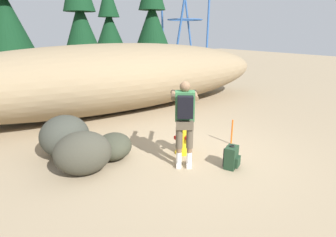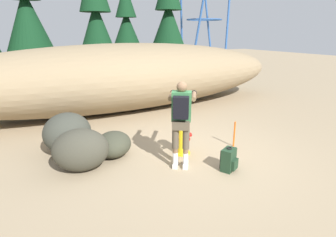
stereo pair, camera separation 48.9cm
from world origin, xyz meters
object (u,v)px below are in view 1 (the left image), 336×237
object	(u,v)px
boulder_mid	(65,136)
spare_backpack	(232,157)
fire_hydrant	(183,138)
utility_worker	(185,114)
boulder_large	(83,153)
boulder_small	(114,146)
survey_stake	(232,132)

from	to	relation	value
boulder_mid	spare_backpack	bearing A→B (deg)	-43.11
fire_hydrant	utility_worker	bearing A→B (deg)	-124.97
boulder_large	boulder_small	bearing A→B (deg)	22.93
boulder_mid	utility_worker	bearing A→B (deg)	-44.29
boulder_large	boulder_small	size ratio (longest dim) A/B	1.21
spare_backpack	survey_stake	bearing A→B (deg)	106.97
boulder_large	survey_stake	bearing A→B (deg)	-9.27
utility_worker	boulder_large	size ratio (longest dim) A/B	1.60
utility_worker	spare_backpack	size ratio (longest dim) A/B	3.57
utility_worker	survey_stake	world-z (taller)	utility_worker
fire_hydrant	survey_stake	world-z (taller)	fire_hydrant
survey_stake	boulder_small	bearing A→B (deg)	161.88
boulder_small	boulder_large	bearing A→B (deg)	-157.07
boulder_large	boulder_small	xyz separation A→B (m)	(0.73, 0.31, -0.15)
boulder_large	spare_backpack	bearing A→B (deg)	-29.27
utility_worker	boulder_small	xyz separation A→B (m)	(-1.02, 1.09, -0.80)
boulder_mid	boulder_small	size ratio (longest dim) A/B	1.27
boulder_small	utility_worker	bearing A→B (deg)	-46.96
boulder_mid	boulder_small	world-z (taller)	boulder_mid
fire_hydrant	survey_stake	distance (m)	1.28
survey_stake	spare_backpack	bearing A→B (deg)	-136.24
spare_backpack	boulder_large	size ratio (longest dim) A/B	0.45
utility_worker	survey_stake	xyz separation A→B (m)	(1.58, 0.24, -0.77)
boulder_large	survey_stake	distance (m)	3.37
fire_hydrant	boulder_small	bearing A→B (deg)	155.12
utility_worker	boulder_small	distance (m)	1.69
fire_hydrant	boulder_mid	size ratio (longest dim) A/B	0.70
fire_hydrant	boulder_small	xyz separation A→B (m)	(-1.34, 0.62, -0.10)
fire_hydrant	boulder_mid	world-z (taller)	boulder_mid
spare_backpack	boulder_small	world-z (taller)	boulder_small
boulder_small	survey_stake	xyz separation A→B (m)	(2.60, -0.85, 0.04)
boulder_small	fire_hydrant	bearing A→B (deg)	-24.88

